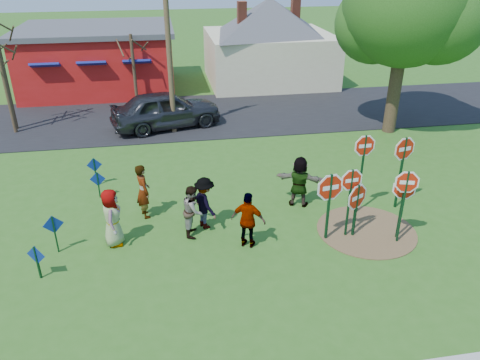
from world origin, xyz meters
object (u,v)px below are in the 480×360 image
object	(u,v)px
stop_sign_d	(404,155)
person_b	(143,191)
stop_sign_c	(405,191)
suv	(166,109)
stop_sign_a	(330,193)
leafy_tree	(410,9)
stop_sign_b	(364,154)
person_a	(112,218)
utility_pole	(169,46)

from	to	relation	value
stop_sign_d	person_b	world-z (taller)	stop_sign_d
stop_sign_c	suv	distance (m)	13.49
stop_sign_a	leafy_tree	bearing A→B (deg)	44.68
stop_sign_c	stop_sign_d	bearing A→B (deg)	80.56
stop_sign_b	stop_sign_c	size ratio (longest dim) A/B	1.16
stop_sign_c	person_a	world-z (taller)	stop_sign_c
stop_sign_d	person_a	bearing A→B (deg)	170.94
stop_sign_d	utility_pole	distance (m)	11.75
stop_sign_a	suv	size ratio (longest dim) A/B	0.45
stop_sign_d	utility_pole	xyz separation A→B (m)	(-7.42, 8.84, 2.18)
stop_sign_a	suv	world-z (taller)	stop_sign_a
stop_sign_a	stop_sign_c	size ratio (longest dim) A/B	0.94
stop_sign_a	stop_sign_b	xyz separation A→B (m)	(1.62, 1.42, 0.54)
person_b	suv	xyz separation A→B (m)	(1.01, 8.69, 0.01)
person_a	stop_sign_d	bearing A→B (deg)	-84.04
stop_sign_d	suv	xyz separation A→B (m)	(-7.75, 9.56, -1.05)
stop_sign_c	suv	size ratio (longest dim) A/B	0.47
utility_pole	leafy_tree	world-z (taller)	leafy_tree
utility_pole	suv	bearing A→B (deg)	114.62
person_a	utility_pole	bearing A→B (deg)	-11.33
stop_sign_b	stop_sign_c	world-z (taller)	stop_sign_b
person_b	stop_sign_c	bearing A→B (deg)	-129.69
stop_sign_b	stop_sign_a	bearing A→B (deg)	-143.51
person_b	suv	world-z (taller)	person_b
suv	stop_sign_b	bearing A→B (deg)	-161.75
stop_sign_b	stop_sign_d	distance (m)	1.50
stop_sign_a	suv	xyz separation A→B (m)	(-4.65, 11.08, -0.68)
stop_sign_b	leafy_tree	distance (m)	9.45
stop_sign_c	suv	xyz separation A→B (m)	(-6.80, 11.62, -0.85)
suv	utility_pole	xyz separation A→B (m)	(0.33, -0.72, 3.22)
utility_pole	stop_sign_b	bearing A→B (deg)	-56.42
suv	utility_pole	bearing A→B (deg)	-170.10
stop_sign_d	leafy_tree	world-z (taller)	leafy_tree
leafy_tree	utility_pole	bearing A→B (deg)	171.25
stop_sign_c	person_b	world-z (taller)	stop_sign_c
stop_sign_b	person_b	size ratio (longest dim) A/B	1.56
stop_sign_d	person_b	bearing A→B (deg)	161.23
suv	stop_sign_a	bearing A→B (deg)	-171.96
leafy_tree	suv	bearing A→B (deg)	167.91
stop_sign_d	person_a	size ratio (longest dim) A/B	1.49
stop_sign_b	utility_pole	bearing A→B (deg)	118.86
stop_sign_d	person_b	xyz separation A→B (m)	(-8.76, 0.87, -1.05)
person_b	suv	distance (m)	8.75
stop_sign_d	suv	world-z (taller)	stop_sign_d
stop_sign_a	person_a	size ratio (longest dim) A/B	1.29
stop_sign_b	stop_sign_c	distance (m)	2.06
stop_sign_c	stop_sign_a	bearing A→B (deg)	-178.66
stop_sign_c	person_a	xyz separation A→B (m)	(-8.71, 1.38, -0.88)
stop_sign_c	leafy_tree	xyz separation A→B (m)	(4.29, 9.25, 3.97)
suv	leafy_tree	bearing A→B (deg)	-116.81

